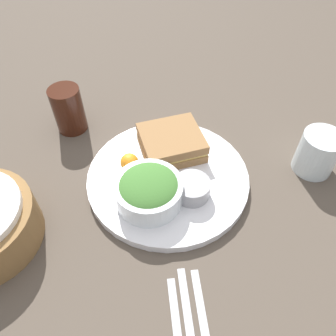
% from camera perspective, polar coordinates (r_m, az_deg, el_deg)
% --- Properties ---
extents(ground_plane, '(4.00, 4.00, 0.00)m').
position_cam_1_polar(ground_plane, '(0.65, 0.00, -2.15)').
color(ground_plane, '#4C4238').
extents(plate, '(0.31, 0.31, 0.02)m').
position_cam_1_polar(plate, '(0.64, 0.00, -1.68)').
color(plate, silver).
rests_on(plate, ground_plane).
extents(sandwich, '(0.12, 0.13, 0.04)m').
position_cam_1_polar(sandwich, '(0.66, 0.60, 4.41)').
color(sandwich, olive).
rests_on(sandwich, plate).
extents(salad_bowl, '(0.12, 0.12, 0.06)m').
position_cam_1_polar(salad_bowl, '(0.58, -3.37, -3.85)').
color(salad_bowl, white).
rests_on(salad_bowl, plate).
extents(dressing_cup, '(0.07, 0.07, 0.03)m').
position_cam_1_polar(dressing_cup, '(0.60, 4.19, -3.56)').
color(dressing_cup, '#99999E').
rests_on(dressing_cup, plate).
extents(orange_wedge, '(0.04, 0.04, 0.04)m').
position_cam_1_polar(orange_wedge, '(0.64, -6.73, 0.99)').
color(orange_wedge, orange).
rests_on(orange_wedge, plate).
extents(drink_glass, '(0.07, 0.07, 0.10)m').
position_cam_1_polar(drink_glass, '(0.76, -16.96, 9.71)').
color(drink_glass, '#38190F').
rests_on(drink_glass, ground_plane).
extents(fork, '(0.19, 0.03, 0.01)m').
position_cam_1_polar(fork, '(0.52, 6.19, -27.05)').
color(fork, '#B2B2B7').
rests_on(fork, ground_plane).
extents(water_glass, '(0.08, 0.08, 0.09)m').
position_cam_1_polar(water_glass, '(0.70, 24.61, 2.42)').
color(water_glass, silver).
rests_on(water_glass, ground_plane).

